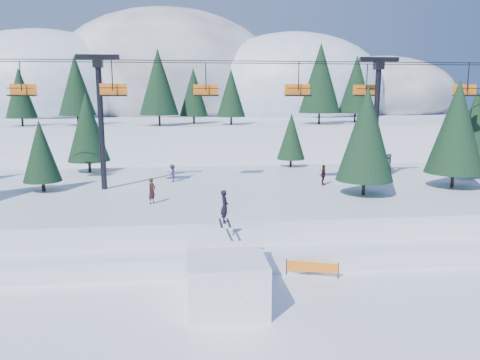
{
  "coord_description": "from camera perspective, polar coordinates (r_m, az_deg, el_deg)",
  "views": [
    {
      "loc": [
        -2.57,
        -19.05,
        9.82
      ],
      "look_at": [
        0.35,
        6.0,
        5.2
      ],
      "focal_mm": 35.0,
      "sensor_mm": 36.0,
      "label": 1
    }
  ],
  "objects": [
    {
      "name": "distant_skiers",
      "position": [
        38.11,
        -1.75,
        0.59
      ],
      "size": [
        33.58,
        11.21,
        1.84
      ],
      "color": "#2B2848",
      "rests_on": "mid_shelf"
    },
    {
      "name": "chairlift",
      "position": [
        37.4,
        0.6,
        9.62
      ],
      "size": [
        46.0,
        3.21,
        10.28
      ],
      "color": "black",
      "rests_on": "mid_shelf"
    },
    {
      "name": "banner_far",
      "position": [
        29.67,
        17.1,
        -8.32
      ],
      "size": [
        2.6,
        1.23,
        0.9
      ],
      "color": "black",
      "rests_on": "ground"
    },
    {
      "name": "conifer_stand",
      "position": [
        37.64,
        -1.83,
        6.29
      ],
      "size": [
        61.5,
        18.84,
        10.02
      ],
      "color": "black",
      "rests_on": "mid_shelf"
    },
    {
      "name": "jump_kicker",
      "position": [
        22.72,
        -1.78,
        -11.58
      ],
      "size": [
        3.6,
        4.91,
        5.18
      ],
      "color": "white",
      "rests_on": "ground"
    },
    {
      "name": "mountain_ridge",
      "position": [
        92.43,
        -8.33,
        10.16
      ],
      "size": [
        119.0,
        60.0,
        26.46
      ],
      "color": "white",
      "rests_on": "ground"
    },
    {
      "name": "berm",
      "position": [
        28.71,
        -1.16,
        -8.46
      ],
      "size": [
        70.0,
        6.0,
        1.1
      ],
      "primitive_type": "cube",
      "color": "white",
      "rests_on": "ground"
    },
    {
      "name": "banner_near",
      "position": [
        26.23,
        8.79,
        -10.46
      ],
      "size": [
        2.71,
        0.95,
        0.9
      ],
      "color": "black",
      "rests_on": "ground"
    },
    {
      "name": "ground",
      "position": [
        21.58,
        0.97,
        -16.68
      ],
      "size": [
        160.0,
        160.0,
        0.0
      ],
      "primitive_type": "plane",
      "color": "white",
      "rests_on": "ground"
    },
    {
      "name": "mid_shelf",
      "position": [
        38.11,
        -2.61,
        -2.63
      ],
      "size": [
        70.0,
        22.0,
        2.5
      ],
      "primitive_type": "cube",
      "color": "white",
      "rests_on": "ground"
    }
  ]
}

